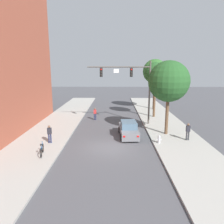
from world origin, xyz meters
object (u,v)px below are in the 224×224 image
at_px(pedestrian_sidewalk_right_walker, 188,131).
at_px(pedestrian_crossing_road, 95,113).
at_px(street_tree_nearest, 169,81).
at_px(pedestrian_sidewalk_left_walker, 50,133).
at_px(street_tree_second, 155,74).
at_px(car_lead_grey, 129,130).
at_px(fire_hydrant, 159,139).
at_px(street_tree_third, 155,72).
at_px(bicycle_leaning, 42,150).
at_px(traffic_signal_mast, 132,81).

bearing_deg(pedestrian_sidewalk_right_walker, pedestrian_crossing_road, 138.70).
bearing_deg(street_tree_nearest, pedestrian_sidewalk_left_walker, -165.66).
height_order(street_tree_nearest, street_tree_second, street_tree_second).
bearing_deg(pedestrian_sidewalk_right_walker, car_lead_grey, 164.84).
distance_m(fire_hydrant, street_tree_third, 17.49).
bearing_deg(pedestrian_sidewalk_left_walker, car_lead_grey, 18.15).
distance_m(pedestrian_sidewalk_right_walker, street_tree_second, 11.11).
distance_m(bicycle_leaning, fire_hydrant, 10.15).
height_order(car_lead_grey, street_tree_third, street_tree_third).
relative_size(traffic_signal_mast, fire_hydrant, 10.42).
bearing_deg(pedestrian_crossing_road, street_tree_second, 10.12).
height_order(fire_hydrant, street_tree_third, street_tree_third).
relative_size(fire_hydrant, street_tree_third, 0.09).
xyz_separation_m(pedestrian_crossing_road, bicycle_leaning, (-3.06, -11.99, -0.37)).
distance_m(bicycle_leaning, street_tree_third, 23.40).
bearing_deg(fire_hydrant, bicycle_leaning, -163.77).
xyz_separation_m(pedestrian_crossing_road, street_tree_third, (9.06, 7.19, 5.34)).
bearing_deg(street_tree_nearest, bicycle_leaning, -153.10).
relative_size(pedestrian_crossing_road, street_tree_third, 0.20).
distance_m(pedestrian_crossing_road, street_tree_second, 9.71).
xyz_separation_m(pedestrian_sidewalk_left_walker, street_tree_second, (11.35, 10.71, 5.03)).
bearing_deg(bicycle_leaning, street_tree_second, 50.30).
relative_size(pedestrian_sidewalk_left_walker, street_tree_third, 0.20).
height_order(bicycle_leaning, street_tree_second, street_tree_second).
distance_m(pedestrian_sidewalk_left_walker, street_tree_nearest, 12.41).
distance_m(traffic_signal_mast, street_tree_third, 10.54).
xyz_separation_m(bicycle_leaning, street_tree_nearest, (11.02, 5.59, 4.99)).
distance_m(car_lead_grey, bicycle_leaning, 8.76).
distance_m(pedestrian_sidewalk_left_walker, bicycle_leaning, 2.78).
distance_m(bicycle_leaning, street_tree_nearest, 13.33).
distance_m(traffic_signal_mast, street_tree_second, 5.17).
bearing_deg(bicycle_leaning, fire_hydrant, 16.23).
height_order(traffic_signal_mast, car_lead_grey, traffic_signal_mast).
bearing_deg(pedestrian_sidewalk_left_walker, fire_hydrant, 0.64).
relative_size(traffic_signal_mast, pedestrian_sidewalk_right_walker, 4.57).
bearing_deg(street_tree_second, street_tree_nearest, -90.98).
bearing_deg(traffic_signal_mast, bicycle_leaning, -128.48).
distance_m(pedestrian_sidewalk_right_walker, bicycle_leaning, 13.11).
distance_m(car_lead_grey, pedestrian_sidewalk_left_walker, 7.69).
distance_m(car_lead_grey, pedestrian_sidewalk_right_walker, 5.69).
xyz_separation_m(traffic_signal_mast, street_tree_nearest, (3.34, -4.07, 0.15)).
height_order(pedestrian_sidewalk_right_walker, bicycle_leaning, pedestrian_sidewalk_right_walker).
bearing_deg(street_tree_second, car_lead_grey, -115.98).
bearing_deg(street_tree_second, street_tree_third, 80.42).
height_order(traffic_signal_mast, pedestrian_crossing_road, traffic_signal_mast).
bearing_deg(pedestrian_crossing_road, traffic_signal_mast, -26.72).
bearing_deg(car_lead_grey, traffic_signal_mast, 82.72).
height_order(pedestrian_sidewalk_right_walker, street_tree_second, street_tree_second).
height_order(traffic_signal_mast, bicycle_leaning, traffic_signal_mast).
xyz_separation_m(street_tree_nearest, street_tree_second, (0.13, 7.84, 0.56)).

